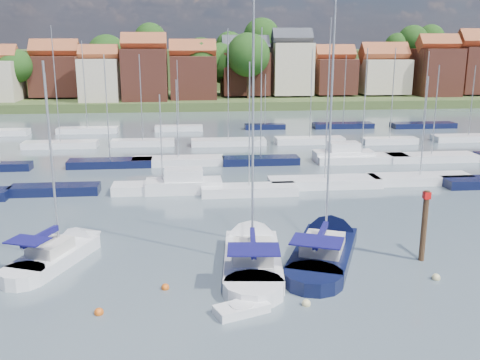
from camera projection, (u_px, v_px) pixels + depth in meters
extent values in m
plane|color=#475961|center=(225.00, 150.00, 69.58)|extent=(260.00, 260.00, 0.00)
cube|color=white|center=(56.00, 259.00, 33.56)|extent=(4.78, 6.77, 1.20)
cone|color=white|center=(90.00, 238.00, 37.19)|extent=(3.56, 3.80, 2.60)
cylinder|color=white|center=(23.00, 279.00, 30.66)|extent=(3.40, 3.40, 1.20)
cube|color=beige|center=(50.00, 247.00, 32.93)|extent=(2.67, 3.10, 0.70)
cylinder|color=#B2B2B7|center=(51.00, 158.00, 32.40)|extent=(0.14, 0.14, 11.57)
cylinder|color=#B2B2B7|center=(40.00, 239.00, 31.91)|extent=(1.41, 3.25, 0.10)
cube|color=#121052|center=(40.00, 236.00, 31.87)|extent=(1.53, 3.16, 0.35)
cube|color=#121052|center=(27.00, 240.00, 30.79)|extent=(2.64, 2.29, 0.08)
cube|color=white|center=(252.00, 262.00, 33.03)|extent=(4.24, 8.47, 1.20)
cone|color=white|center=(251.00, 234.00, 37.98)|extent=(3.80, 4.30, 3.40)
cylinder|color=white|center=(254.00, 292.00, 29.08)|extent=(3.74, 3.74, 1.20)
cube|color=beige|center=(253.00, 251.00, 32.25)|extent=(2.72, 3.63, 0.70)
cylinder|color=#B2B2B7|center=(253.00, 130.00, 31.59)|extent=(0.14, 0.14, 15.12)
cylinder|color=#B2B2B7|center=(253.00, 245.00, 30.94)|extent=(0.58, 4.52, 0.10)
cube|color=#121052|center=(253.00, 242.00, 30.91)|extent=(0.75, 4.32, 0.35)
cube|color=#121052|center=(254.00, 249.00, 29.44)|extent=(3.09, 2.33, 0.08)
cube|color=black|center=(324.00, 255.00, 34.18)|extent=(6.37, 8.93, 1.20)
cone|color=black|center=(334.00, 229.00, 38.96)|extent=(4.72, 5.03, 3.43)
cylinder|color=black|center=(313.00, 281.00, 30.36)|extent=(4.50, 4.50, 1.20)
cube|color=beige|center=(323.00, 244.00, 33.42)|extent=(3.55, 4.10, 0.70)
cylinder|color=#B2B2B7|center=(330.00, 123.00, 32.66)|extent=(0.14, 0.14, 15.60)
cylinder|color=#B2B2B7|center=(321.00, 237.00, 32.15)|extent=(1.87, 4.26, 0.10)
cube|color=#121052|center=(321.00, 235.00, 32.11)|extent=(1.97, 4.12, 0.35)
cube|color=#121052|center=(317.00, 241.00, 30.70)|extent=(3.49, 3.03, 0.08)
cube|color=white|center=(242.00, 309.00, 27.23)|extent=(3.03, 2.17, 0.54)
cylinder|color=white|center=(242.00, 307.00, 27.20)|extent=(1.28, 1.28, 0.35)
cylinder|color=#4C331E|center=(423.00, 243.00, 33.69)|extent=(0.36, 0.36, 6.84)
cube|color=red|center=(427.00, 195.00, 32.92)|extent=(0.40, 0.40, 0.44)
sphere|color=#D85914|center=(99.00, 314.00, 27.16)|extent=(0.49, 0.49, 0.49)
sphere|color=#D85914|center=(165.00, 289.00, 29.96)|extent=(0.45, 0.45, 0.45)
sphere|color=beige|center=(306.00, 305.00, 28.08)|extent=(0.47, 0.47, 0.47)
sphere|color=#D85914|center=(298.00, 237.00, 38.06)|extent=(0.44, 0.44, 0.44)
sphere|color=beige|center=(436.00, 279.00, 31.21)|extent=(0.50, 0.50, 0.50)
cube|color=black|center=(55.00, 190.00, 49.03)|extent=(8.01, 2.24, 1.00)
cylinder|color=#B2B2B7|center=(50.00, 130.00, 47.66)|extent=(0.12, 0.12, 10.16)
cube|color=white|center=(163.00, 188.00, 49.68)|extent=(9.22, 2.58, 1.00)
cylinder|color=#B2B2B7|center=(161.00, 140.00, 48.56)|extent=(0.12, 0.12, 8.18)
cube|color=white|center=(249.00, 191.00, 48.93)|extent=(8.78, 2.46, 1.00)
cylinder|color=#B2B2B7|center=(249.00, 125.00, 47.46)|extent=(0.12, 0.12, 11.06)
cube|color=white|center=(324.00, 183.00, 51.67)|extent=(10.79, 3.02, 1.00)
cylinder|color=#B2B2B7|center=(328.00, 101.00, 49.73)|extent=(0.12, 0.12, 14.87)
cube|color=white|center=(420.00, 180.00, 52.99)|extent=(10.13, 2.84, 1.00)
cylinder|color=#B2B2B7|center=(424.00, 127.00, 51.69)|extent=(0.12, 0.12, 9.59)
cube|color=white|center=(184.00, 187.00, 49.64)|extent=(7.00, 2.60, 1.40)
cube|color=white|center=(184.00, 175.00, 49.37)|extent=(3.50, 2.20, 1.30)
cube|color=black|center=(1.00, 167.00, 58.30)|extent=(6.54, 1.83, 1.00)
cube|color=black|center=(110.00, 164.00, 60.09)|extent=(9.30, 2.60, 1.00)
cylinder|color=#B2B2B7|center=(107.00, 108.00, 58.56)|extent=(0.12, 0.12, 11.48)
cube|color=white|center=(178.00, 162.00, 61.20)|extent=(10.40, 2.91, 1.00)
cylinder|color=#B2B2B7|center=(177.00, 119.00, 60.01)|extent=(0.12, 0.12, 8.77)
cube|color=black|center=(261.00, 161.00, 61.44)|extent=(8.80, 2.46, 1.00)
cylinder|color=#B2B2B7|center=(261.00, 94.00, 59.56)|extent=(0.12, 0.12, 14.33)
cube|color=white|center=(361.00, 159.00, 62.51)|extent=(10.73, 3.00, 1.00)
cylinder|color=#B2B2B7|center=(365.00, 103.00, 60.90)|extent=(0.12, 0.12, 12.14)
cube|color=white|center=(431.00, 158.00, 63.16)|extent=(10.48, 2.93, 1.00)
cylinder|color=#B2B2B7|center=(435.00, 110.00, 61.78)|extent=(0.12, 0.12, 10.28)
cube|color=white|center=(343.00, 157.00, 63.08)|extent=(7.00, 2.60, 1.40)
cube|color=white|center=(344.00, 148.00, 62.82)|extent=(3.50, 2.20, 1.30)
cube|color=white|center=(61.00, 145.00, 71.40)|extent=(9.71, 2.72, 1.00)
cylinder|color=#B2B2B7|center=(56.00, 85.00, 69.46)|extent=(0.12, 0.12, 14.88)
cube|color=white|center=(143.00, 143.00, 72.77)|extent=(8.49, 2.38, 1.00)
cylinder|color=#B2B2B7|center=(141.00, 98.00, 71.26)|extent=(0.12, 0.12, 11.31)
cube|color=white|center=(228.00, 143.00, 73.22)|extent=(10.16, 2.85, 1.00)
cylinder|color=#B2B2B7|center=(228.00, 85.00, 71.31)|extent=(0.12, 0.12, 14.59)
cube|color=white|center=(310.00, 141.00, 74.47)|extent=(9.53, 2.67, 1.00)
cylinder|color=#B2B2B7|center=(311.00, 94.00, 72.89)|extent=(0.12, 0.12, 11.91)
cube|color=white|center=(389.00, 141.00, 74.22)|extent=(7.62, 2.13, 1.00)
cylinder|color=#B2B2B7|center=(393.00, 94.00, 72.61)|extent=(0.12, 0.12, 12.13)
cube|color=white|center=(468.00, 138.00, 76.46)|extent=(10.17, 2.85, 1.00)
cylinder|color=#B2B2B7|center=(472.00, 101.00, 75.15)|extent=(0.12, 0.12, 9.73)
cube|color=white|center=(88.00, 131.00, 83.45)|extent=(9.24, 2.59, 1.00)
cylinder|color=#B2B2B7|center=(84.00, 85.00, 81.72)|extent=(0.12, 0.12, 13.17)
cube|color=white|center=(179.00, 128.00, 85.58)|extent=(7.57, 2.12, 1.00)
cylinder|color=#B2B2B7|center=(178.00, 93.00, 84.21)|extent=(0.12, 0.12, 10.24)
cube|color=black|center=(265.00, 127.00, 87.13)|extent=(6.58, 1.84, 1.00)
cylinder|color=#B2B2B7|center=(265.00, 99.00, 86.03)|extent=(0.12, 0.12, 8.01)
cube|color=black|center=(343.00, 126.00, 88.37)|extent=(9.92, 2.78, 1.00)
cylinder|color=#B2B2B7|center=(345.00, 90.00, 86.91)|extent=(0.12, 0.12, 10.92)
cube|color=black|center=(423.00, 126.00, 88.69)|extent=(10.55, 2.95, 1.00)
cylinder|color=#B2B2B7|center=(426.00, 88.00, 87.16)|extent=(0.12, 0.12, 11.51)
cube|color=#3D4D26|center=(203.00, 95.00, 143.78)|extent=(200.00, 70.00, 3.00)
cube|color=#3D4D26|center=(200.00, 73.00, 166.74)|extent=(200.00, 60.00, 14.00)
cube|color=brown|center=(57.00, 76.00, 120.37)|extent=(10.37, 9.97, 8.73)
cube|color=#994D2C|center=(55.00, 50.00, 118.99)|extent=(10.57, 5.13, 5.13)
cube|color=beige|center=(100.00, 80.00, 113.10)|extent=(8.09, 8.80, 8.96)
cube|color=#994D2C|center=(99.00, 54.00, 111.76)|extent=(8.25, 4.00, 4.00)
cube|color=brown|center=(145.00, 75.00, 114.69)|extent=(9.36, 10.17, 10.97)
cube|color=#994D2C|center=(144.00, 43.00, 113.07)|extent=(9.54, 4.63, 4.63)
cube|color=brown|center=(193.00, 78.00, 117.55)|extent=(9.90, 8.56, 9.42)
cube|color=#994D2C|center=(193.00, 50.00, 116.11)|extent=(10.10, 4.90, 4.90)
cube|color=brown|center=(245.00, 74.00, 123.43)|extent=(10.59, 8.93, 9.49)
cube|color=#383A42|center=(245.00, 47.00, 121.95)|extent=(10.80, 5.24, 5.24)
cube|color=beige|center=(291.00, 69.00, 123.40)|extent=(9.01, 8.61, 11.65)
cube|color=#383A42|center=(292.00, 38.00, 121.70)|extent=(9.19, 4.46, 4.46)
cube|color=brown|center=(334.00, 76.00, 126.04)|extent=(9.10, 9.34, 8.00)
cube|color=#994D2C|center=(335.00, 54.00, 124.79)|extent=(9.28, 4.50, 4.50)
cube|color=beige|center=(383.00, 76.00, 126.84)|extent=(10.86, 9.59, 7.88)
cube|color=#994D2C|center=(384.00, 54.00, 125.55)|extent=(11.07, 5.37, 5.37)
cube|color=brown|center=(436.00, 73.00, 125.20)|extent=(9.18, 9.96, 10.97)
cube|color=#994D2C|center=(438.00, 44.00, 123.59)|extent=(9.36, 4.54, 4.54)
cube|color=brown|center=(479.00, 70.00, 127.46)|extent=(11.39, 9.67, 10.76)
cylinder|color=#382619|center=(411.00, 63.00, 145.98)|extent=(0.50, 0.50, 4.47)
sphere|color=#254A17|center=(413.00, 40.00, 144.49)|extent=(8.18, 8.18, 8.18)
cylinder|color=#382619|center=(221.00, 88.00, 122.94)|extent=(0.50, 0.50, 4.46)
sphere|color=#254A17|center=(221.00, 61.00, 121.46)|extent=(8.15, 8.15, 8.15)
cylinder|color=#382619|center=(261.00, 64.00, 140.06)|extent=(0.50, 0.50, 5.15)
sphere|color=#254A17|center=(262.00, 36.00, 138.36)|extent=(9.41, 9.41, 9.41)
cylinder|color=#382619|center=(151.00, 64.00, 139.72)|extent=(0.50, 0.50, 4.56)
sphere|color=#254A17|center=(150.00, 39.00, 138.21)|extent=(8.34, 8.34, 8.34)
cylinder|color=#382619|center=(109.00, 84.00, 129.18)|extent=(0.50, 0.50, 5.15)
sphere|color=#254A17|center=(107.00, 55.00, 127.47)|extent=(9.42, 9.42, 9.42)
cylinder|color=#382619|center=(44.00, 73.00, 129.02)|extent=(0.50, 0.50, 3.42)
sphere|color=#254A17|center=(42.00, 53.00, 127.88)|extent=(6.26, 6.26, 6.26)
cylinder|color=#382619|center=(260.00, 86.00, 132.51)|extent=(0.50, 0.50, 3.77)
sphere|color=#254A17|center=(261.00, 65.00, 131.26)|extent=(6.89, 6.89, 6.89)
cylinder|color=#382619|center=(248.00, 87.00, 118.59)|extent=(0.50, 0.50, 5.21)
sphere|color=#254A17|center=(248.00, 55.00, 116.86)|extent=(9.53, 9.53, 9.53)
cylinder|color=#382619|center=(451.00, 87.00, 134.42)|extent=(0.50, 0.50, 2.97)
sphere|color=#254A17|center=(453.00, 71.00, 133.44)|extent=(5.44, 5.44, 5.44)
cylinder|color=#382619|center=(202.00, 88.00, 120.33)|extent=(0.50, 0.50, 4.84)
sphere|color=#254A17|center=(201.00, 58.00, 118.73)|extent=(8.85, 8.85, 8.85)
cylinder|color=#382619|center=(396.00, 65.00, 145.86)|extent=(0.50, 0.50, 3.72)
sphere|color=#254A17|center=(397.00, 46.00, 144.62)|extent=(6.80, 6.80, 6.80)
cylinder|color=#382619|center=(435.00, 87.00, 126.28)|extent=(0.50, 0.50, 4.05)
sphere|color=#254A17|center=(437.00, 64.00, 124.94)|extent=(7.40, 7.40, 7.40)
cylinder|color=#382619|center=(18.00, 91.00, 115.55)|extent=(0.50, 0.50, 4.00)
sphere|color=#254A17|center=(15.00, 66.00, 114.22)|extent=(7.32, 7.32, 7.32)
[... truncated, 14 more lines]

